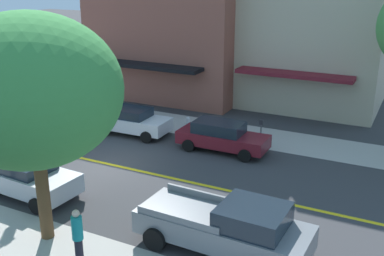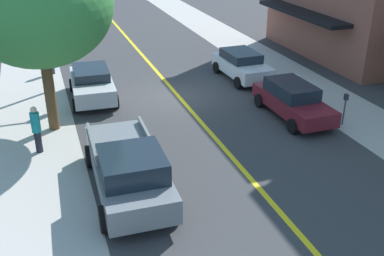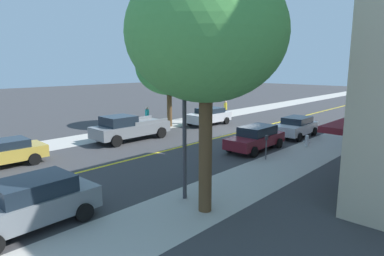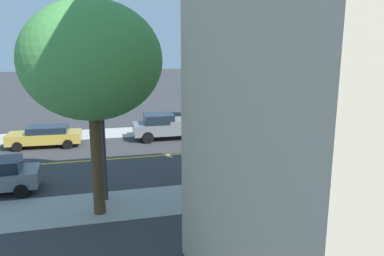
# 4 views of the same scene
# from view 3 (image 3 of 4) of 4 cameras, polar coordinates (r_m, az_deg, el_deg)

# --- Properties ---
(ground_plane) EXTENTS (140.00, 140.00, 0.00)m
(ground_plane) POSITION_cam_3_polar(r_m,az_deg,el_deg) (27.03, 8.01, -0.74)
(ground_plane) COLOR #38383A
(sidewalk_left) EXTENTS (3.28, 126.00, 0.01)m
(sidewalk_left) POSITION_cam_3_polar(r_m,az_deg,el_deg) (23.90, 21.70, -2.88)
(sidewalk_left) COLOR #ADA8A0
(sidewalk_left) RESTS_ON ground
(sidewalk_right) EXTENTS (3.28, 126.00, 0.01)m
(sidewalk_right) POSITION_cam_3_polar(r_m,az_deg,el_deg) (31.38, -2.37, 0.94)
(sidewalk_right) COLOR #ADA8A0
(sidewalk_right) RESTS_ON ground
(road_centerline_stripe) EXTENTS (0.20, 126.00, 0.00)m
(road_centerline_stripe) POSITION_cam_3_polar(r_m,az_deg,el_deg) (27.03, 8.01, -0.73)
(road_centerline_stripe) COLOR yellow
(road_centerline_stripe) RESTS_ON ground
(street_tree_left_near) EXTENTS (5.74, 5.74, 7.64)m
(street_tree_left_near) POSITION_cam_3_polar(r_m,az_deg,el_deg) (29.07, -3.97, 10.43)
(street_tree_left_near) COLOR brown
(street_tree_left_near) RESTS_ON ground
(street_tree_right_corner) EXTENTS (5.46, 5.46, 8.66)m
(street_tree_right_corner) POSITION_cam_3_polar(r_m,az_deg,el_deg) (11.62, 2.45, 15.71)
(street_tree_right_corner) COLOR brown
(street_tree_right_corner) RESTS_ON ground
(fire_hydrant) EXTENTS (0.44, 0.24, 0.81)m
(fire_hydrant) POSITION_cam_3_polar(r_m,az_deg,el_deg) (23.20, 19.07, -2.09)
(fire_hydrant) COLOR silver
(fire_hydrant) RESTS_ON ground
(parking_meter) EXTENTS (0.12, 0.18, 1.40)m
(parking_meter) POSITION_cam_3_polar(r_m,az_deg,el_deg) (19.32, 12.59, -2.65)
(parking_meter) COLOR #4C4C51
(parking_meter) RESTS_ON ground
(traffic_light_mast) EXTENTS (4.73, 0.32, 6.39)m
(traffic_light_mast) POSITION_cam_3_polar(r_m,az_deg,el_deg) (31.56, 3.90, 8.74)
(traffic_light_mast) COLOR #474C47
(traffic_light_mast) RESTS_ON ground
(street_lamp) EXTENTS (0.70, 0.36, 5.34)m
(street_lamp) POSITION_cam_3_polar(r_m,az_deg,el_deg) (12.85, -1.31, 2.18)
(street_lamp) COLOR #38383D
(street_lamp) RESTS_ON ground
(silver_sedan_right_curb) EXTENTS (2.26, 4.41, 1.51)m
(silver_sedan_right_curb) POSITION_cam_3_polar(r_m,az_deg,el_deg) (30.15, 2.87, 2.08)
(silver_sedan_right_curb) COLOR #B7BABF
(silver_sedan_right_curb) RESTS_ON ground
(grey_sedan_left_curb) EXTENTS (2.18, 4.39, 1.63)m
(grey_sedan_left_curb) POSITION_cam_3_polar(r_m,az_deg,el_deg) (12.39, -25.98, -11.42)
(grey_sedan_left_curb) COLOR slate
(grey_sedan_left_curb) RESTS_ON ground
(maroon_sedan_left_curb) EXTENTS (1.97, 4.60, 1.52)m
(maroon_sedan_left_curb) POSITION_cam_3_polar(r_m,az_deg,el_deg) (21.44, 10.86, -1.63)
(maroon_sedan_left_curb) COLOR maroon
(maroon_sedan_left_curb) RESTS_ON ground
(white_sedan_left_curb) EXTENTS (2.13, 4.28, 1.49)m
(white_sedan_left_curb) POSITION_cam_3_polar(r_m,az_deg,el_deg) (26.17, 17.37, 0.26)
(white_sedan_left_curb) COLOR silver
(white_sedan_left_curb) RESTS_ON ground
(grey_pickup_truck) EXTENTS (2.46, 5.76, 1.85)m
(grey_pickup_truck) POSITION_cam_3_polar(r_m,az_deg,el_deg) (24.16, -10.76, 0.05)
(grey_pickup_truck) COLOR slate
(grey_pickup_truck) RESTS_ON ground
(pedestrian_teal_shirt) EXTENTS (0.34, 0.34, 1.86)m
(pedestrian_teal_shirt) POSITION_cam_3_polar(r_m,az_deg,el_deg) (28.59, -7.68, 1.92)
(pedestrian_teal_shirt) COLOR black
(pedestrian_teal_shirt) RESTS_ON ground
(pedestrian_yellow_shirt) EXTENTS (0.33, 0.33, 1.71)m
(pedestrian_yellow_shirt) POSITION_cam_3_polar(r_m,az_deg,el_deg) (34.75, 5.74, 3.35)
(pedestrian_yellow_shirt) COLOR #33384C
(pedestrian_yellow_shirt) RESTS_ON ground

